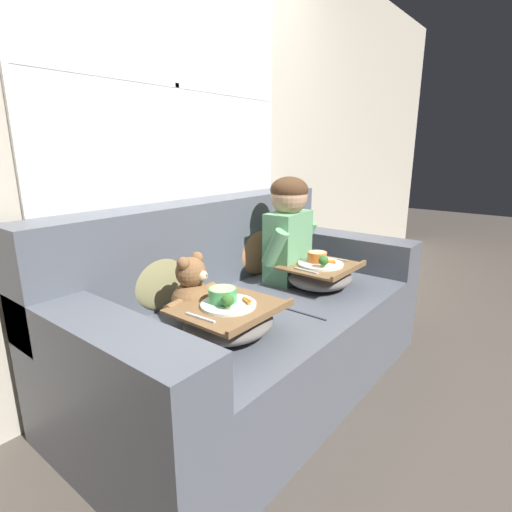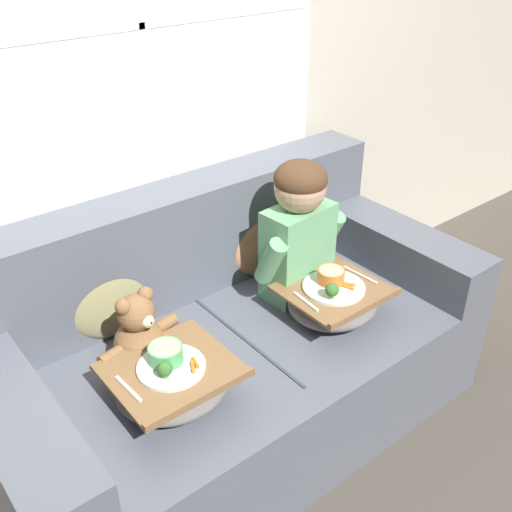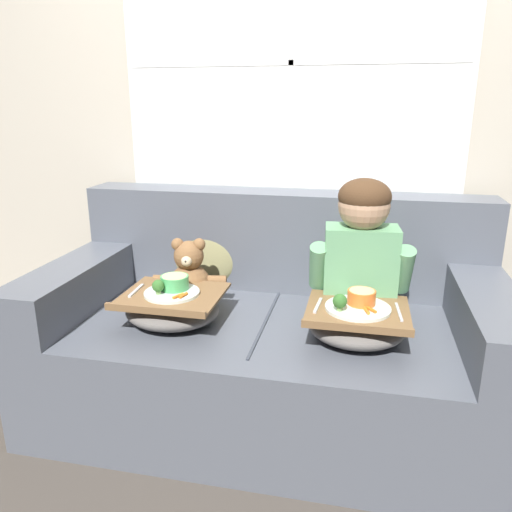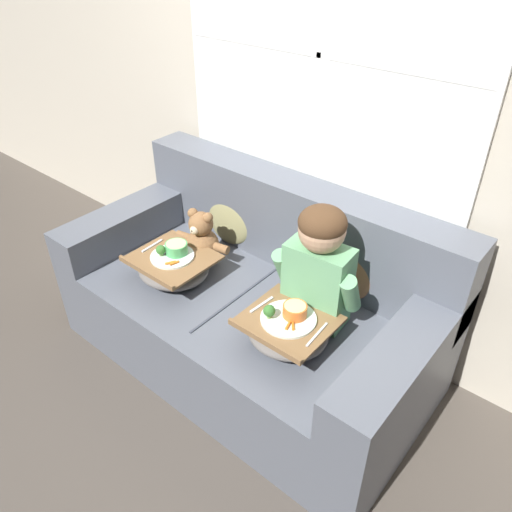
{
  "view_description": "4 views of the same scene",
  "coord_description": "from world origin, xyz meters",
  "px_view_note": "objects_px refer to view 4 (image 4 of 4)",
  "views": [
    {
      "loc": [
        -1.48,
        -1.16,
        1.21
      ],
      "look_at": [
        -0.07,
        -0.04,
        0.72
      ],
      "focal_mm": 28.0,
      "sensor_mm": 36.0,
      "label": 1
    },
    {
      "loc": [
        -1.09,
        -1.47,
        1.91
      ],
      "look_at": [
        0.14,
        0.05,
        0.74
      ],
      "focal_mm": 42.0,
      "sensor_mm": 36.0,
      "label": 2
    },
    {
      "loc": [
        0.36,
        -1.93,
        1.34
      ],
      "look_at": [
        -0.05,
        -0.01,
        0.74
      ],
      "focal_mm": 35.0,
      "sensor_mm": 36.0,
      "label": 3
    },
    {
      "loc": [
        1.31,
        -1.48,
        2.06
      ],
      "look_at": [
        0.04,
        0.04,
        0.68
      ],
      "focal_mm": 35.0,
      "sensor_mm": 36.0,
      "label": 4
    }
  ],
  "objects_px": {
    "teddy_bear": "(202,240)",
    "couch": "(254,305)",
    "lap_tray_child": "(288,329)",
    "lap_tray_teddy": "(173,266)",
    "throw_pillow_behind_teddy": "(231,214)",
    "child_figure": "(319,261)",
    "throw_pillow_behind_child": "(344,263)"
  },
  "relations": [
    {
      "from": "couch",
      "to": "child_figure",
      "type": "xyz_separation_m",
      "value": [
        0.37,
        0.01,
        0.45
      ]
    },
    {
      "from": "teddy_bear",
      "to": "child_figure",
      "type": "bearing_deg",
      "value": 0.24
    },
    {
      "from": "throw_pillow_behind_child",
      "to": "teddy_bear",
      "type": "height_order",
      "value": "throw_pillow_behind_child"
    },
    {
      "from": "lap_tray_teddy",
      "to": "throw_pillow_behind_teddy",
      "type": "bearing_deg",
      "value": 89.96
    },
    {
      "from": "throw_pillow_behind_teddy",
      "to": "couch",
      "type": "bearing_deg",
      "value": -33.35
    },
    {
      "from": "throw_pillow_behind_teddy",
      "to": "teddy_bear",
      "type": "distance_m",
      "value": 0.25
    },
    {
      "from": "couch",
      "to": "throw_pillow_behind_child",
      "type": "bearing_deg",
      "value": 33.35
    },
    {
      "from": "lap_tray_child",
      "to": "lap_tray_teddy",
      "type": "bearing_deg",
      "value": 179.96
    },
    {
      "from": "throw_pillow_behind_child",
      "to": "throw_pillow_behind_teddy",
      "type": "height_order",
      "value": "throw_pillow_behind_child"
    },
    {
      "from": "lap_tray_child",
      "to": "lap_tray_teddy",
      "type": "height_order",
      "value": "lap_tray_child"
    },
    {
      "from": "throw_pillow_behind_teddy",
      "to": "lap_tray_teddy",
      "type": "height_order",
      "value": "throw_pillow_behind_teddy"
    },
    {
      "from": "throw_pillow_behind_teddy",
      "to": "teddy_bear",
      "type": "height_order",
      "value": "throw_pillow_behind_teddy"
    },
    {
      "from": "teddy_bear",
      "to": "couch",
      "type": "bearing_deg",
      "value": -0.53
    },
    {
      "from": "throw_pillow_behind_child",
      "to": "child_figure",
      "type": "distance_m",
      "value": 0.28
    },
    {
      "from": "teddy_bear",
      "to": "throw_pillow_behind_teddy",
      "type": "bearing_deg",
      "value": 90.18
    },
    {
      "from": "couch",
      "to": "lap_tray_teddy",
      "type": "xyz_separation_m",
      "value": [
        -0.37,
        -0.21,
        0.2
      ]
    },
    {
      "from": "couch",
      "to": "throw_pillow_behind_teddy",
      "type": "distance_m",
      "value": 0.54
    },
    {
      "from": "throw_pillow_behind_teddy",
      "to": "child_figure",
      "type": "distance_m",
      "value": 0.8
    },
    {
      "from": "child_figure",
      "to": "lap_tray_child",
      "type": "height_order",
      "value": "child_figure"
    },
    {
      "from": "couch",
      "to": "lap_tray_teddy",
      "type": "height_order",
      "value": "couch"
    },
    {
      "from": "child_figure",
      "to": "teddy_bear",
      "type": "relative_size",
      "value": 1.78
    },
    {
      "from": "couch",
      "to": "lap_tray_child",
      "type": "height_order",
      "value": "couch"
    },
    {
      "from": "throw_pillow_behind_child",
      "to": "lap_tray_teddy",
      "type": "relative_size",
      "value": 0.98
    },
    {
      "from": "lap_tray_teddy",
      "to": "couch",
      "type": "bearing_deg",
      "value": 29.12
    },
    {
      "from": "lap_tray_child",
      "to": "lap_tray_teddy",
      "type": "xyz_separation_m",
      "value": [
        -0.75,
        0.0,
        -0.0
      ]
    },
    {
      "from": "throw_pillow_behind_child",
      "to": "throw_pillow_behind_teddy",
      "type": "relative_size",
      "value": 1.09
    },
    {
      "from": "teddy_bear",
      "to": "lap_tray_child",
      "type": "height_order",
      "value": "teddy_bear"
    },
    {
      "from": "child_figure",
      "to": "lap_tray_child",
      "type": "bearing_deg",
      "value": -90.06
    },
    {
      "from": "teddy_bear",
      "to": "lap_tray_teddy",
      "type": "distance_m",
      "value": 0.22
    },
    {
      "from": "couch",
      "to": "lap_tray_child",
      "type": "relative_size",
      "value": 5.02
    },
    {
      "from": "throw_pillow_behind_teddy",
      "to": "teddy_bear",
      "type": "xyz_separation_m",
      "value": [
        0.0,
        -0.24,
        -0.05
      ]
    },
    {
      "from": "couch",
      "to": "teddy_bear",
      "type": "height_order",
      "value": "couch"
    }
  ]
}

